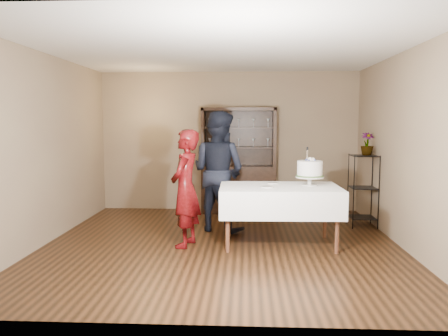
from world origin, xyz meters
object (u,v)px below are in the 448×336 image
(china_hutch, at_px, (239,178))
(woman, at_px, (185,188))
(cake, at_px, (310,170))
(potted_plant, at_px, (367,144))
(plant_etagere, at_px, (363,188))
(cake_table, at_px, (280,200))
(man, at_px, (218,171))

(china_hutch, height_order, woman, china_hutch)
(cake, relative_size, potted_plant, 1.47)
(plant_etagere, distance_m, potted_plant, 0.72)
(cake_table, relative_size, cake, 3.07)
(woman, xyz_separation_m, cake, (1.74, 0.25, 0.24))
(woman, distance_m, man, 1.02)
(plant_etagere, distance_m, woman, 3.07)
(man, bearing_deg, cake_table, 168.98)
(china_hutch, distance_m, plant_etagere, 2.33)
(cake_table, xyz_separation_m, potted_plant, (1.51, 1.19, 0.74))
(cake_table, distance_m, woman, 1.33)
(plant_etagere, bearing_deg, cake_table, -141.45)
(china_hutch, xyz_separation_m, man, (-0.30, -1.43, 0.29))
(plant_etagere, distance_m, man, 2.43)
(cake_table, relative_size, woman, 1.03)
(cake, bearing_deg, china_hutch, 116.31)
(china_hutch, bearing_deg, cake_table, -74.54)
(man, bearing_deg, potted_plant, -140.91)
(woman, bearing_deg, plant_etagere, 126.82)
(cake, height_order, potted_plant, potted_plant)
(plant_etagere, bearing_deg, man, -170.99)
(woman, relative_size, potted_plant, 4.37)
(plant_etagere, bearing_deg, china_hutch, 153.17)
(cake_table, height_order, potted_plant, potted_plant)
(plant_etagere, relative_size, potted_plant, 3.21)
(potted_plant, bearing_deg, cake_table, -141.92)
(china_hutch, height_order, potted_plant, china_hutch)
(china_hutch, height_order, man, china_hutch)
(china_hutch, bearing_deg, man, -101.85)
(cake, bearing_deg, man, 153.11)
(china_hutch, bearing_deg, woman, -106.49)
(cake_table, xyz_separation_m, man, (-0.91, 0.79, 0.31))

